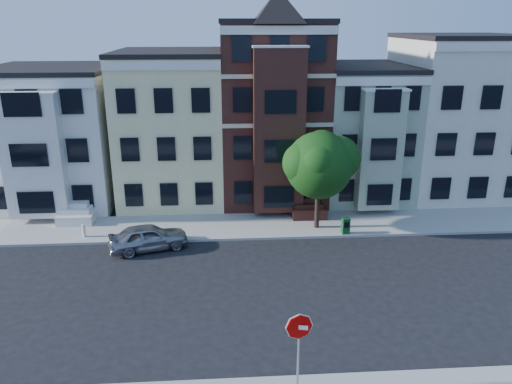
{
  "coord_description": "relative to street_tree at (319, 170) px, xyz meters",
  "views": [
    {
      "loc": [
        -3.45,
        -20.61,
        12.17
      ],
      "look_at": [
        -1.9,
        2.49,
        4.2
      ],
      "focal_mm": 35.0,
      "sensor_mm": 36.0,
      "label": 1
    }
  ],
  "objects": [
    {
      "name": "ground",
      "position": [
        -2.16,
        -7.37,
        -3.83
      ],
      "size": [
        120.0,
        120.0,
        0.0
      ],
      "primitive_type": "plane",
      "color": "black"
    },
    {
      "name": "far_sidewalk",
      "position": [
        -2.16,
        0.63,
        -3.75
      ],
      "size": [
        60.0,
        4.0,
        0.15
      ],
      "primitive_type": "cube",
      "color": "#9E9B93",
      "rests_on": "ground"
    },
    {
      "name": "house_white",
      "position": [
        -17.16,
        7.13,
        0.67
      ],
      "size": [
        8.0,
        9.0,
        9.0
      ],
      "primitive_type": "cube",
      "color": "silver",
      "rests_on": "ground"
    },
    {
      "name": "house_yellow",
      "position": [
        -9.16,
        7.13,
        1.17
      ],
      "size": [
        7.0,
        9.0,
        10.0
      ],
      "primitive_type": "cube",
      "color": "beige",
      "rests_on": "ground"
    },
    {
      "name": "house_brown",
      "position": [
        -2.16,
        7.13,
        2.17
      ],
      "size": [
        7.0,
        9.0,
        12.0
      ],
      "primitive_type": "cube",
      "color": "#3A1A14",
      "rests_on": "ground"
    },
    {
      "name": "house_green",
      "position": [
        4.34,
        7.13,
        0.67
      ],
      "size": [
        6.0,
        9.0,
        9.0
      ],
      "primitive_type": "cube",
      "color": "#9CAB8F",
      "rests_on": "ground"
    },
    {
      "name": "house_cream",
      "position": [
        11.34,
        7.13,
        1.67
      ],
      "size": [
        8.0,
        9.0,
        11.0
      ],
      "primitive_type": "cube",
      "color": "silver",
      "rests_on": "ground"
    },
    {
      "name": "street_tree",
      "position": [
        0.0,
        0.0,
        0.0
      ],
      "size": [
        7.37,
        7.37,
        7.35
      ],
      "primitive_type": null,
      "rotation": [
        0.0,
        0.0,
        -0.18
      ],
      "color": "#184B12",
      "rests_on": "far_sidewalk"
    },
    {
      "name": "parked_car",
      "position": [
        -9.9,
        -2.17,
        -3.09
      ],
      "size": [
        4.65,
        2.91,
        1.48
      ],
      "primitive_type": "imported",
      "rotation": [
        0.0,
        0.0,
        1.86
      ],
      "color": "#999BA1",
      "rests_on": "ground"
    },
    {
      "name": "newspaper_box",
      "position": [
        1.54,
        -1.07,
        -3.19
      ],
      "size": [
        0.47,
        0.42,
        0.97
      ],
      "primitive_type": "cube",
      "rotation": [
        0.0,
        0.0,
        0.08
      ],
      "color": "#115022",
      "rests_on": "far_sidewalk"
    },
    {
      "name": "fire_hydrant",
      "position": [
        -13.87,
        -0.5,
        -3.36
      ],
      "size": [
        0.25,
        0.25,
        0.63
      ],
      "primitive_type": "cylinder",
      "rotation": [
        0.0,
        0.0,
        0.12
      ],
      "color": "silver",
      "rests_on": "far_sidewalk"
    },
    {
      "name": "stop_sign",
      "position": [
        -3.27,
        -14.18,
        -1.95
      ],
      "size": [
        0.96,
        0.35,
        3.46
      ],
      "primitive_type": null,
      "rotation": [
        0.0,
        0.0,
        -0.23
      ],
      "color": "#B40100",
      "rests_on": "near_sidewalk"
    }
  ]
}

